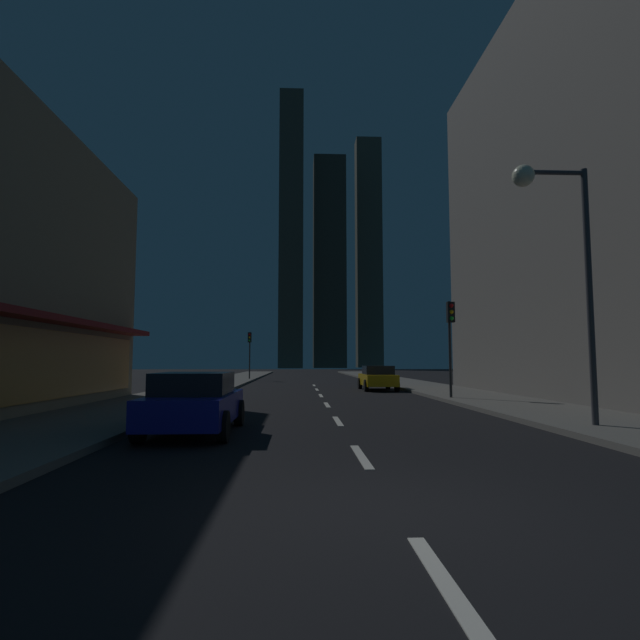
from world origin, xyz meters
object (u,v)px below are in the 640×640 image
at_px(fire_hydrant_far_left, 223,381).
at_px(traffic_light_far_left, 250,345).
at_px(car_parked_near, 195,402).
at_px(street_lamp_right, 555,229).
at_px(car_parked_far, 378,378).
at_px(traffic_light_near_right, 450,327).

xyz_separation_m(fire_hydrant_far_left, traffic_light_far_left, (0.40, 12.84, 2.74)).
distance_m(car_parked_near, fire_hydrant_far_left, 19.55).
xyz_separation_m(traffic_light_far_left, street_lamp_right, (10.88, -32.25, 1.87)).
height_order(car_parked_far, street_lamp_right, street_lamp_right).
bearing_deg(car_parked_far, car_parked_near, -112.68).
relative_size(traffic_light_near_right, traffic_light_far_left, 1.00).
xyz_separation_m(car_parked_near, car_parked_far, (7.20, 17.23, 0.00)).
bearing_deg(traffic_light_near_right, street_lamp_right, -90.76).
bearing_deg(car_parked_near, car_parked_far, 67.32).
bearing_deg(car_parked_far, traffic_light_near_right, -76.83).
relative_size(car_parked_far, fire_hydrant_far_left, 6.48).
relative_size(car_parked_near, street_lamp_right, 0.64).
xyz_separation_m(car_parked_near, street_lamp_right, (8.98, 0.01, 4.33)).
distance_m(car_parked_far, traffic_light_near_right, 8.69).
height_order(car_parked_near, fire_hydrant_far_left, car_parked_near).
bearing_deg(car_parked_far, traffic_light_far_left, 121.19).
relative_size(car_parked_near, car_parked_far, 1.00).
xyz_separation_m(car_parked_far, fire_hydrant_far_left, (-9.50, 2.19, -0.29)).
bearing_deg(fire_hydrant_far_left, car_parked_far, -12.98).
distance_m(car_parked_near, traffic_light_near_right, 13.10).
bearing_deg(car_parked_near, street_lamp_right, 0.07).
height_order(car_parked_near, street_lamp_right, street_lamp_right).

